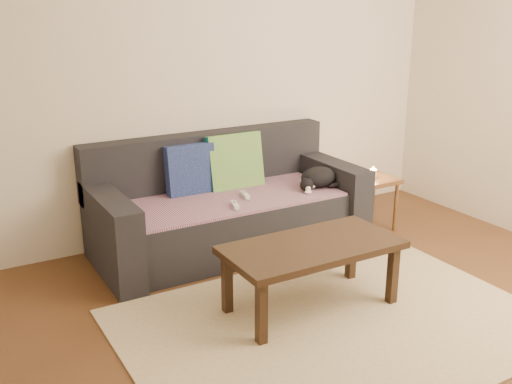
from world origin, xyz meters
TOP-DOWN VIEW (x-y plane):
  - ground at (0.00, 0.00)m, footprint 4.50×4.50m
  - back_wall at (0.00, 2.00)m, footprint 4.50×0.04m
  - sofa at (0.00, 1.57)m, footprint 2.10×0.94m
  - throw_blanket at (0.00, 1.48)m, footprint 1.66×0.74m
  - cushion_navy at (-0.23, 1.74)m, footprint 0.39×0.14m
  - cushion_green at (0.16, 1.74)m, footprint 0.47×0.20m
  - cat at (0.72, 1.36)m, footprint 0.40×0.30m
  - wii_remote_a at (-0.09, 1.26)m, footprint 0.08×0.15m
  - wii_remote_b at (0.09, 1.43)m, footprint 0.06×0.15m
  - side_table at (1.25, 1.31)m, footprint 0.37×0.37m
  - candle at (1.25, 1.31)m, footprint 0.06×0.06m
  - rug at (0.00, 0.15)m, footprint 2.50×1.80m
  - coffee_table at (-0.01, 0.40)m, footprint 1.11×0.56m

SIDE VIEW (x-z plane):
  - ground at x=0.00m, z-range 0.00..0.00m
  - rug at x=0.00m, z-range 0.00..0.01m
  - sofa at x=0.00m, z-range -0.13..0.74m
  - side_table at x=1.25m, z-range 0.15..0.61m
  - coffee_table at x=-0.01m, z-range 0.17..0.61m
  - throw_blanket at x=0.00m, z-range 0.42..0.44m
  - wii_remote_a at x=-0.09m, z-range 0.44..0.47m
  - wii_remote_b at x=0.09m, z-range 0.44..0.47m
  - candle at x=1.25m, z-range 0.45..0.54m
  - cat at x=0.72m, z-range 0.44..0.60m
  - cushion_navy at x=-0.23m, z-range 0.43..0.83m
  - cushion_green at x=0.16m, z-range 0.39..0.87m
  - back_wall at x=0.00m, z-range 0.00..2.60m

